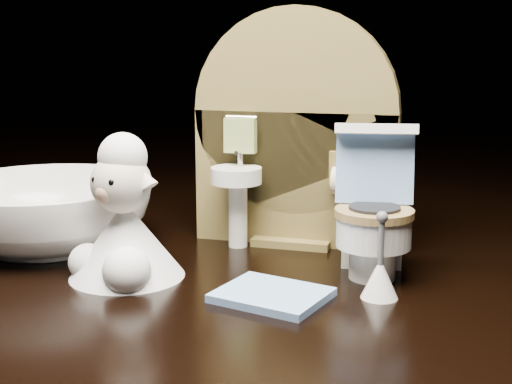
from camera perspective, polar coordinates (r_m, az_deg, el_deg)
backdrop_panel at (r=0.45m, az=3.04°, el=3.96°), size 0.13×0.05×0.15m
toy_toilet at (r=0.40m, az=9.37°, el=-2.23°), size 0.05×0.06×0.09m
bath_mat at (r=0.37m, az=1.28°, el=-8.25°), size 0.06×0.06×0.00m
toilet_brush at (r=0.37m, az=9.89°, el=-6.60°), size 0.02×0.02×0.05m
plush_lamb at (r=0.40m, az=-10.55°, el=-2.81°), size 0.06×0.07×0.08m
ceramic_bowl at (r=0.48m, az=-16.40°, el=-1.68°), size 0.17×0.17×0.04m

